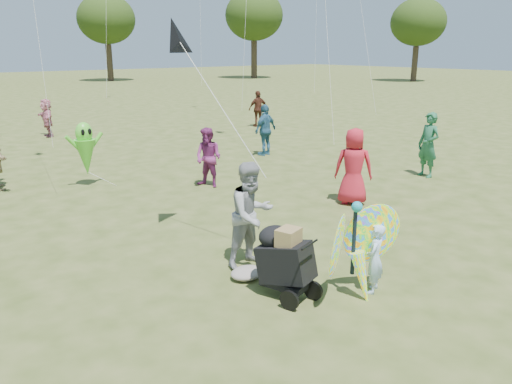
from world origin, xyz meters
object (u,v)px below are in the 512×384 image
crowd_f (428,145)px  alien_kite (86,151)px  adult_man (252,215)px  butterfly_kite (357,251)px  crowd_c (265,130)px  crowd_h (258,109)px  crowd_a (354,166)px  crowd_j (47,118)px  jogging_stroller (284,257)px  child_girl (375,259)px  crowd_e (208,158)px

crowd_f → alien_kite: 9.52m
adult_man → crowd_f: (7.76, 1.61, 0.02)m
butterfly_kite → alien_kite: size_ratio=1.00×
crowd_c → crowd_h: bearing=-138.3°
adult_man → crowd_a: size_ratio=0.99×
crowd_a → crowd_j: 14.54m
crowd_h → jogging_stroller: crowd_h is taller
crowd_a → butterfly_kite: (-3.61, -3.14, -0.17)m
alien_kite → adult_man: bearing=-87.8°
crowd_a → crowd_j: bearing=-29.7°
adult_man → crowd_c: 9.18m
jogging_stroller → alien_kite: alien_kite is taller
child_girl → alien_kite: (-1.08, 8.68, 0.43)m
butterfly_kite → alien_kite: alien_kite is taller
child_girl → crowd_f: (6.94, 3.56, 0.39)m
crowd_h → crowd_j: size_ratio=1.06×
adult_man → butterfly_kite: bearing=-77.9°
crowd_a → crowd_h: 12.43m
crowd_h → crowd_a: bearing=73.6°
crowd_f → jogging_stroller: crowd_f is taller
crowd_f → crowd_c: bearing=-152.5°
crowd_j → alien_kite: 8.96m
crowd_j → alien_kite: alien_kite is taller
child_girl → crowd_c: size_ratio=0.62×
child_girl → jogging_stroller: 1.39m
crowd_f → alien_kite: (-8.02, 5.13, 0.04)m
child_girl → jogging_stroller: size_ratio=0.96×
crowd_c → crowd_a: bearing=59.2°
adult_man → jogging_stroller: bearing=-106.7°
adult_man → crowd_j: (1.43, 15.54, -0.12)m
crowd_e → child_girl: bearing=-33.5°
crowd_a → crowd_j: crowd_a is taller
adult_man → crowd_j: adult_man is taller
crowd_h → crowd_j: bearing=-9.1°
child_girl → crowd_f: size_ratio=0.58×
adult_man → crowd_a: 4.25m
alien_kite → butterfly_kite: bearing=-85.3°
crowd_a → crowd_h: size_ratio=1.09×
crowd_a → crowd_j: size_ratio=1.15×
child_girl → adult_man: 2.14m
crowd_c → jogging_stroller: (-6.41, -8.03, -0.26)m
adult_man → jogging_stroller: size_ratio=1.62×
child_girl → crowd_e: (1.42, 6.60, 0.26)m
crowd_a → butterfly_kite: 4.79m
jogging_stroller → butterfly_kite: 1.08m
child_girl → crowd_f: crowd_f is taller
crowd_h → jogging_stroller: bearing=64.5°
adult_man → crowd_h: (10.07, 12.12, -0.07)m
crowd_h → crowd_j: 9.30m
crowd_f → crowd_j: size_ratio=1.18×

